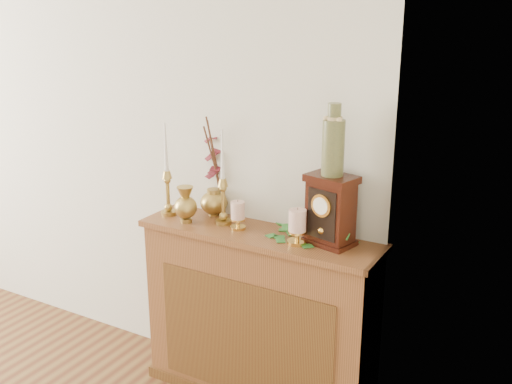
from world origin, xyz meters
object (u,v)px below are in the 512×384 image
Objects in this scene: candlestick_left at (167,186)px; ceramic_vase at (333,144)px; bud_vase at (186,205)px; mantel_clock at (330,211)px; ginger_jar at (215,169)px; candlestick_center at (223,194)px.

ceramic_vase reaches higher than candlestick_left.
mantel_clock is (0.75, 0.09, 0.07)m from bud_vase.
ginger_jar is (0.05, 0.20, 0.15)m from bud_vase.
candlestick_center is 0.21m from bud_vase.
mantel_clock is at bearing 1.75° from candlestick_center.
mantel_clock is (0.90, 0.04, 0.00)m from candlestick_left.
ginger_jar is 0.72m from mantel_clock.
ginger_jar is at bearing 76.53° from bud_vase.
mantel_clock is 1.02× the size of ceramic_vase.
ceramic_vase reaches higher than mantel_clock.
candlestick_center is 0.57m from mantel_clock.
ginger_jar is 1.61× the size of mantel_clock.
bud_vase is (-0.18, -0.07, -0.07)m from candlestick_center.
candlestick_center reaches higher than bud_vase.
mantel_clock is at bearing 6.98° from bud_vase.
bud_vase is 0.76m from mantel_clock.
ginger_jar is at bearing 135.97° from candlestick_center.
candlestick_center is at bearing 4.78° from candlestick_left.
ceramic_vase is (0.00, 0.00, 0.31)m from mantel_clock.
ceramic_vase is (0.90, 0.05, 0.32)m from candlestick_left.
ginger_jar is 0.75m from ceramic_vase.
mantel_clock is at bearing -8.84° from ginger_jar.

